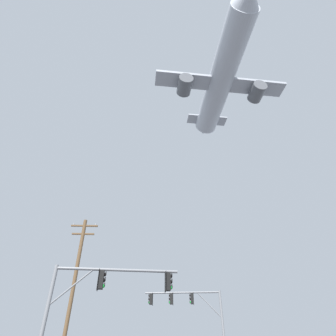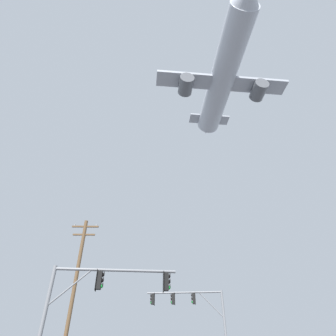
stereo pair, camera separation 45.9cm
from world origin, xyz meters
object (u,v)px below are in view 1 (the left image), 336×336
at_px(signal_pole_near, 99,293).
at_px(airplane, 221,79).
at_px(utility_pole, 74,286).
at_px(signal_pole_far, 191,308).

xyz_separation_m(signal_pole_near, airplane, (12.68, 12.62, 34.04)).
relative_size(signal_pole_near, utility_pole, 0.60).
relative_size(signal_pole_far, airplane, 0.25).
bearing_deg(airplane, signal_pole_far, -174.80).
relative_size(utility_pole, airplane, 0.40).
relative_size(signal_pole_far, utility_pole, 0.64).
distance_m(signal_pole_far, utility_pole, 10.79).
bearing_deg(signal_pole_near, utility_pole, 115.89).
bearing_deg(utility_pole, signal_pole_far, 30.82).
distance_m(signal_pole_far, airplane, 33.90).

